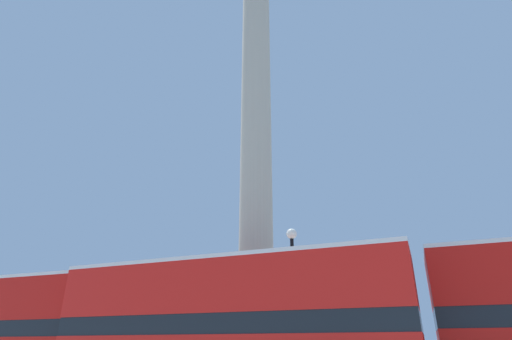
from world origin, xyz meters
The scene contains 4 objects.
monument_column centered at (0.00, 0.00, 8.07)m, with size 5.48×5.48×26.25m.
bus_a centered at (1.00, -6.33, 2.35)m, with size 11.03×3.63×4.25m.
bus_c centered at (-7.41, -5.18, 2.35)m, with size 11.24×3.25×4.24m.
street_lamp centered at (2.40, -3.14, 3.34)m, with size 0.41×0.41×6.06m.
Camera 1 is at (5.43, -18.38, 1.77)m, focal length 28.00 mm.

